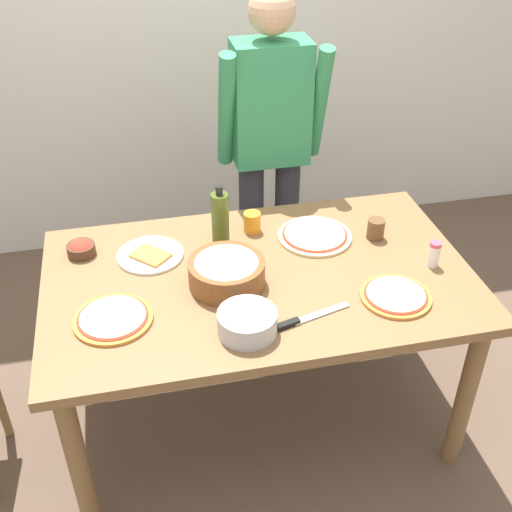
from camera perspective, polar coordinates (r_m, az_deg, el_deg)
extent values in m
plane|color=brown|center=(2.89, 0.22, -13.89)|extent=(8.00, 8.00, 0.00)
cube|color=silver|center=(3.59, -5.69, 20.64)|extent=(5.60, 0.10, 2.60)
cube|color=brown|center=(2.38, 0.26, -2.05)|extent=(1.60, 0.96, 0.04)
cylinder|color=brown|center=(2.34, -15.76, -17.61)|extent=(0.07, 0.07, 0.72)
cylinder|color=brown|center=(2.59, 18.41, -11.86)|extent=(0.07, 0.07, 0.72)
cylinder|color=brown|center=(2.91, -15.59, -5.18)|extent=(0.07, 0.07, 0.72)
cylinder|color=brown|center=(3.11, 11.65, -1.59)|extent=(0.07, 0.07, 0.72)
cylinder|color=#2D2D38|center=(3.19, -0.41, 1.72)|extent=(0.12, 0.12, 0.85)
cylinder|color=#2D2D38|center=(3.23, 2.72, 2.09)|extent=(0.12, 0.12, 0.85)
cube|color=#338C59|center=(2.89, 1.33, 13.64)|extent=(0.34, 0.20, 0.55)
cylinder|color=#338C59|center=(2.81, -2.71, 12.93)|extent=(0.07, 0.21, 0.55)
cylinder|color=#338C59|center=(2.90, 5.72, 13.55)|extent=(0.07, 0.21, 0.55)
sphere|color=tan|center=(2.77, 1.44, 21.27)|extent=(0.20, 0.20, 0.20)
cylinder|color=beige|center=(2.59, 5.32, 1.79)|extent=(0.30, 0.30, 0.01)
cylinder|color=#B22D1E|center=(2.58, 5.33, 1.94)|extent=(0.27, 0.27, 0.00)
cylinder|color=beige|center=(2.58, 5.34, 2.01)|extent=(0.25, 0.25, 0.00)
cylinder|color=#C67A33|center=(2.21, -12.78, -5.57)|extent=(0.27, 0.27, 0.01)
cylinder|color=#B22D1E|center=(2.21, -12.81, -5.42)|extent=(0.24, 0.24, 0.00)
cylinder|color=beige|center=(2.21, -12.82, -5.34)|extent=(0.22, 0.22, 0.00)
cylinder|color=#C67A33|center=(2.31, 12.50, -3.59)|extent=(0.26, 0.26, 0.01)
cylinder|color=#B22D1E|center=(2.30, 12.52, -3.43)|extent=(0.22, 0.22, 0.00)
cylinder|color=beige|center=(2.30, 12.53, -3.35)|extent=(0.21, 0.21, 0.00)
cylinder|color=white|center=(2.50, -9.52, 0.09)|extent=(0.26, 0.26, 0.01)
cube|color=#CC8438|center=(2.47, -9.51, 0.06)|extent=(0.17, 0.17, 0.01)
cylinder|color=brown|center=(2.29, -2.66, -1.55)|extent=(0.28, 0.28, 0.10)
ellipsoid|color=beige|center=(2.27, -2.69, -0.74)|extent=(0.25, 0.25, 0.05)
cylinder|color=#B7B7BC|center=(2.09, -0.80, -6.02)|extent=(0.20, 0.20, 0.08)
cylinder|color=#4C2D1E|center=(2.56, -15.50, 0.56)|extent=(0.11, 0.11, 0.04)
ellipsoid|color=#9E3323|center=(2.55, -15.55, 0.80)|extent=(0.10, 0.10, 0.05)
cylinder|color=#47561E|center=(2.49, -3.25, 3.36)|extent=(0.07, 0.07, 0.22)
cylinder|color=black|center=(2.43, -3.35, 5.94)|extent=(0.03, 0.03, 0.04)
cylinder|color=orange|center=(2.60, -0.35, 3.08)|extent=(0.07, 0.07, 0.08)
cylinder|color=brown|center=(2.60, 10.77, 2.43)|extent=(0.07, 0.07, 0.08)
cylinder|color=white|center=(2.48, 15.75, 0.02)|extent=(0.04, 0.04, 0.09)
cylinder|color=#D84C66|center=(2.45, 15.94, 1.03)|extent=(0.04, 0.04, 0.02)
cube|color=silver|center=(2.20, 5.91, -5.18)|extent=(0.22, 0.08, 0.01)
cube|color=black|center=(2.14, 2.85, -6.18)|extent=(0.09, 0.05, 0.02)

